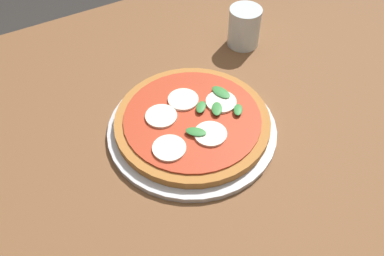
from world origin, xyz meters
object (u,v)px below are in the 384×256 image
serving_tray (192,129)px  glass_cup (244,27)px  dining_table (212,154)px  pizza (192,121)px

serving_tray → glass_cup: bearing=37.6°
dining_table → glass_cup: glass_cup is taller
dining_table → serving_tray: (-0.04, 0.02, 0.09)m
pizza → glass_cup: 0.32m
dining_table → pizza: (-0.03, 0.03, 0.10)m
dining_table → glass_cup: (0.22, 0.22, 0.13)m
glass_cup → pizza: bearing=-142.8°
dining_table → serving_tray: serving_tray is taller
dining_table → glass_cup: size_ratio=15.49×
dining_table → pizza: 0.11m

